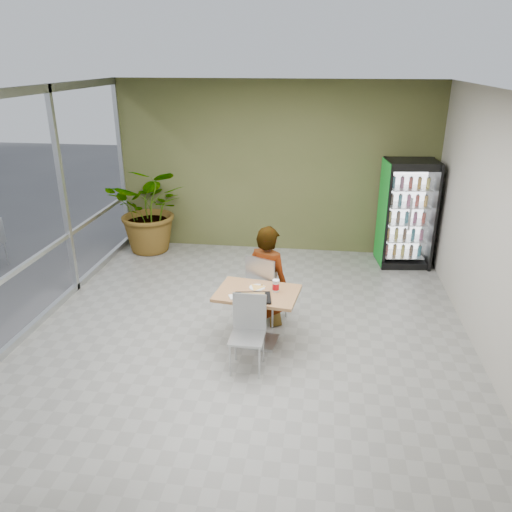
# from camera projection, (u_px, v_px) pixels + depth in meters

# --- Properties ---
(ground) EXTENTS (7.00, 7.00, 0.00)m
(ground) POSITION_uv_depth(u_px,v_px,m) (246.00, 339.00, 6.75)
(ground) COLOR gray
(ground) RESTS_ON ground
(room_envelope) EXTENTS (6.00, 7.00, 3.20)m
(room_envelope) POSITION_uv_depth(u_px,v_px,m) (245.00, 227.00, 6.15)
(room_envelope) COLOR #BCB6AA
(room_envelope) RESTS_ON ground
(storefront_frame) EXTENTS (0.10, 7.00, 3.20)m
(storefront_frame) POSITION_uv_depth(u_px,v_px,m) (19.00, 217.00, 6.53)
(storefront_frame) COLOR #B6B9BB
(storefront_frame) RESTS_ON ground
(dining_table) EXTENTS (1.12, 0.85, 0.75)m
(dining_table) POSITION_uv_depth(u_px,v_px,m) (257.00, 306.00, 6.48)
(dining_table) COLOR #AB7D49
(dining_table) RESTS_ON ground
(chair_far) EXTENTS (0.60, 0.61, 1.03)m
(chair_far) POSITION_uv_depth(u_px,v_px,m) (264.00, 284.00, 6.96)
(chair_far) COLOR #B6B9BB
(chair_far) RESTS_ON ground
(chair_near) EXTENTS (0.41, 0.42, 0.92)m
(chair_near) POSITION_uv_depth(u_px,v_px,m) (248.00, 326.00, 5.99)
(chair_near) COLOR #B6B9BB
(chair_near) RESTS_ON ground
(seated_woman) EXTENTS (0.76, 0.64, 1.74)m
(seated_woman) POSITION_uv_depth(u_px,v_px,m) (268.00, 285.00, 7.01)
(seated_woman) COLOR black
(seated_woman) RESTS_ON ground
(pizza_plate) EXTENTS (0.28, 0.29, 0.03)m
(pizza_plate) POSITION_uv_depth(u_px,v_px,m) (257.00, 287.00, 6.49)
(pizza_plate) COLOR white
(pizza_plate) RESTS_ON dining_table
(soda_cup) EXTENTS (0.09, 0.09, 0.16)m
(soda_cup) POSITION_uv_depth(u_px,v_px,m) (276.00, 286.00, 6.38)
(soda_cup) COLOR white
(soda_cup) RESTS_ON dining_table
(napkin_stack) EXTENTS (0.18, 0.18, 0.02)m
(napkin_stack) POSITION_uv_depth(u_px,v_px,m) (235.00, 297.00, 6.24)
(napkin_stack) COLOR white
(napkin_stack) RESTS_ON dining_table
(cafeteria_tray) EXTENTS (0.49, 0.39, 0.03)m
(cafeteria_tray) POSITION_uv_depth(u_px,v_px,m) (253.00, 298.00, 6.20)
(cafeteria_tray) COLOR black
(cafeteria_tray) RESTS_ON dining_table
(beverage_fridge) EXTENTS (0.95, 0.77, 1.91)m
(beverage_fridge) POSITION_uv_depth(u_px,v_px,m) (406.00, 214.00, 8.87)
(beverage_fridge) COLOR black
(beverage_fridge) RESTS_ON ground
(potted_plant) EXTENTS (1.53, 1.32, 1.69)m
(potted_plant) POSITION_uv_depth(u_px,v_px,m) (151.00, 209.00, 9.54)
(potted_plant) COLOR #366A2A
(potted_plant) RESTS_ON ground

